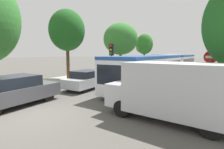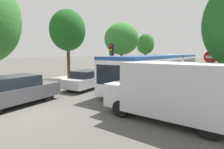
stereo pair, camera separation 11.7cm
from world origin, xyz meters
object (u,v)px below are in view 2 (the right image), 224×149
(queued_car_graphite, at_px, (14,91))
(queued_car_white, at_px, (143,69))
(traffic_light, at_px, (112,55))
(tree_left_far, at_px, (121,40))
(articulated_bus, at_px, (164,67))
(queued_car_tan, at_px, (119,73))
(queued_car_silver, at_px, (88,79))
(tree_left_mid, at_px, (68,31))
(no_entry_sign, at_px, (210,68))
(tree_left_distant, at_px, (145,45))
(white_van, at_px, (172,90))
(city_bus_rear, at_px, (171,60))

(queued_car_graphite, distance_m, queued_car_white, 15.52)
(traffic_light, xyz_separation_m, tree_left_far, (-5.76, 11.14, 2.17))
(queued_car_white, bearing_deg, articulated_bus, -140.09)
(queued_car_tan, height_order, queued_car_white, queued_car_white)
(queued_car_graphite, distance_m, queued_car_silver, 5.38)
(tree_left_mid, bearing_deg, queued_car_tan, 27.39)
(queued_car_graphite, height_order, no_entry_sign, no_entry_sign)
(no_entry_sign, relative_size, tree_left_distant, 0.44)
(tree_left_distant, bearing_deg, no_entry_sign, -59.02)
(queued_car_silver, bearing_deg, articulated_bus, -36.59)
(tree_left_far, bearing_deg, queued_car_tan, -60.57)
(articulated_bus, xyz_separation_m, tree_left_far, (-8.63, 6.84, 3.23))
(white_van, height_order, tree_left_far, tree_left_far)
(queued_car_graphite, bearing_deg, articulated_bus, -23.41)
(queued_car_graphite, height_order, white_van, white_van)
(white_van, bearing_deg, queued_car_white, -59.32)
(traffic_light, bearing_deg, queued_car_white, -179.66)
(traffic_light, bearing_deg, tree_left_mid, -103.23)
(no_entry_sign, bearing_deg, tree_left_mid, -95.63)
(queued_car_graphite, distance_m, white_van, 7.66)
(queued_car_graphite, bearing_deg, queued_car_tan, -4.07)
(queued_car_white, bearing_deg, traffic_light, -176.14)
(queued_car_silver, distance_m, tree_left_far, 14.18)
(tree_left_distant, bearing_deg, queued_car_graphite, -80.72)
(city_bus_rear, xyz_separation_m, white_van, (7.04, -26.47, -0.20))
(tree_left_distant, bearing_deg, tree_left_mid, -89.26)
(city_bus_rear, bearing_deg, articulated_bus, -165.77)
(queued_car_silver, distance_m, tree_left_mid, 6.59)
(traffic_light, height_order, tree_left_mid, tree_left_mid)
(no_entry_sign, distance_m, tree_left_mid, 12.91)
(no_entry_sign, bearing_deg, queued_car_silver, -82.25)
(queued_car_silver, bearing_deg, tree_left_distant, 9.18)
(tree_left_mid, height_order, tree_left_far, tree_left_far)
(queued_car_graphite, xyz_separation_m, queued_car_silver, (0.27, 5.37, -0.08))
(traffic_light, relative_size, tree_left_distant, 0.53)
(no_entry_sign, xyz_separation_m, tree_left_far, (-12.63, 11.71, 2.79))
(queued_car_silver, relative_size, tree_left_mid, 0.59)
(tree_left_far, bearing_deg, tree_left_mid, -89.24)
(articulated_bus, height_order, queued_car_graphite, articulated_bus)
(queued_car_tan, bearing_deg, white_van, -140.08)
(queued_car_silver, bearing_deg, no_entry_sign, -85.19)
(queued_car_white, bearing_deg, queued_car_tan, 175.60)
(queued_car_silver, xyz_separation_m, no_entry_sign, (7.96, 1.08, 1.17))
(queued_car_silver, distance_m, tree_left_distant, 23.12)
(queued_car_tan, relative_size, tree_left_far, 0.60)
(queued_car_white, relative_size, tree_left_mid, 0.65)
(queued_car_silver, bearing_deg, white_van, -116.05)
(tree_left_far, bearing_deg, queued_car_white, -29.14)
(queued_car_graphite, distance_m, queued_car_tan, 10.00)
(articulated_bus, xyz_separation_m, tree_left_distant, (-8.76, 16.37, 2.90))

